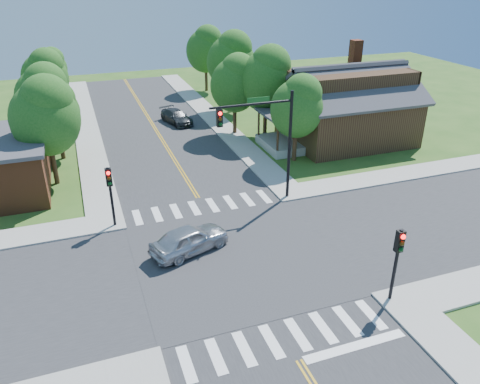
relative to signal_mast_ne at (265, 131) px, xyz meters
name	(u,v)px	position (x,y,z in m)	size (l,w,h in m)	color
ground	(236,259)	(-3.91, -5.59, -4.85)	(100.00, 100.00, 0.00)	#2B541A
road_ns	(236,259)	(-3.91, -5.59, -4.83)	(10.00, 90.00, 0.04)	#2D2D30
road_ew	(236,258)	(-3.91, -5.59, -4.83)	(90.00, 10.00, 0.04)	#2D2D30
intersection_patch	(236,259)	(-3.91, -5.59, -4.85)	(10.20, 10.20, 0.06)	#2D2D30
sidewalk_ne	(341,133)	(11.90, 10.23, -4.78)	(40.00, 40.00, 0.14)	#9E9B93
crosswalk_north	(203,206)	(-3.91, 0.61, -4.80)	(8.85, 2.00, 0.01)	white
crosswalk_south	(285,338)	(-3.91, -11.79, -4.80)	(8.85, 2.00, 0.01)	white
centerline	(236,258)	(-3.91, -5.59, -4.80)	(0.30, 90.00, 0.01)	gold
stop_bar	(355,347)	(-1.41, -13.19, -4.85)	(4.60, 0.45, 0.09)	white
signal_mast_ne	(265,131)	(0.00, 0.00, 0.00)	(5.30, 0.42, 7.20)	black
signal_pole_se	(398,252)	(1.69, -11.21, -2.19)	(0.34, 0.42, 3.80)	black
signal_pole_nw	(110,186)	(-9.51, -0.01, -2.19)	(0.34, 0.42, 3.80)	black
house_ne	(347,103)	(11.19, 8.65, -1.52)	(13.05, 8.80, 7.11)	#321A11
tree_e_a	(298,105)	(5.08, 5.78, -0.37)	(4.03, 3.83, 6.85)	#382314
tree_e_b	(267,77)	(5.13, 11.92, 0.44)	(4.75, 4.51, 8.08)	#382314
tree_e_c	(232,59)	(4.79, 20.24, 0.58)	(4.87, 4.63, 8.29)	#382314
tree_e_d	(206,48)	(4.84, 29.77, 0.21)	(4.54, 4.31, 7.72)	#382314
tree_w_a	(46,114)	(-12.61, 7.59, 0.22)	(4.55, 4.32, 7.74)	#382314
tree_w_b	(45,95)	(-12.79, 13.89, 0.00)	(4.35, 4.14, 7.40)	#382314
tree_w_c	(46,75)	(-12.85, 22.41, -0.15)	(4.22, 4.01, 7.18)	#382314
tree_w_d	(51,66)	(-12.51, 31.09, -0.96)	(3.50, 3.32, 5.95)	#382314
tree_house	(236,82)	(2.78, 13.39, -0.09)	(4.28, 4.06, 7.27)	#382314
tree_bldg	(56,109)	(-12.10, 12.42, -0.78)	(3.66, 3.48, 6.22)	#382314
car_silver	(189,240)	(-6.00, -4.08, -4.10)	(4.73, 3.12, 1.50)	#BABCC2
car_dgrey	(177,117)	(-1.61, 18.24, -4.22)	(2.85, 4.66, 1.26)	#303436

